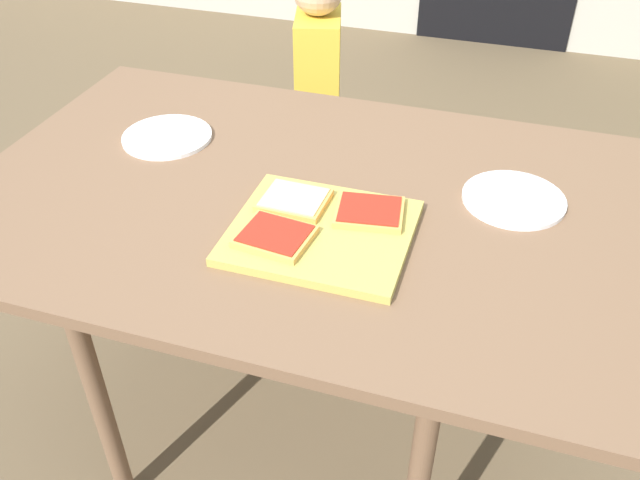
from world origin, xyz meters
The scene contains 9 objects.
ground_plane centered at (0.00, 0.00, 0.00)m, with size 16.00×16.00×0.00m, color brown.
dining_table centered at (0.00, 0.00, 0.70)m, with size 1.44×0.95×0.76m.
cutting_board centered at (0.09, -0.13, 0.77)m, with size 0.35×0.31×0.02m, color tan.
pizza_slice_near_left centered at (0.01, -0.19, 0.79)m, with size 0.15×0.13×0.02m.
pizza_slice_far_right centered at (0.16, -0.06, 0.79)m, with size 0.15×0.13×0.02m.
pizza_slice_far_left centered at (0.01, -0.06, 0.79)m, with size 0.14×0.12×0.02m.
plate_white_right centered at (0.43, 0.11, 0.77)m, with size 0.21×0.21×0.01m, color white.
plate_white_left centered at (-0.38, 0.13, 0.77)m, with size 0.21×0.21×0.01m, color white.
child_left centered at (-0.23, 0.84, 0.56)m, with size 0.20×0.27×1.00m.
Camera 1 is at (0.40, -1.12, 1.56)m, focal length 37.76 mm.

